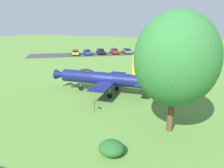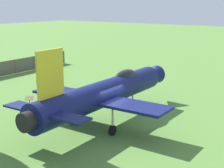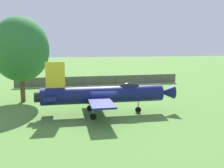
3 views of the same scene
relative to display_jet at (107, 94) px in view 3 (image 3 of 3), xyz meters
name	(u,v)px [view 3 (image 3 of 3)]	position (x,y,z in m)	size (l,w,h in m)	color
ground_plane	(103,114)	(-0.01, 0.36, -2.06)	(200.00, 200.00, 0.00)	#568438
display_jet	(107,94)	(0.00, 0.00, 0.00)	(9.39, 13.97, 5.31)	#111951
shade_tree	(20,49)	(7.05, 9.28, 4.24)	(6.91, 6.66, 10.11)	brown
perimeter_fence	(100,80)	(17.34, -1.18, -1.20)	(1.34, 27.11, 1.61)	#4C4238
shrub_near_fence	(56,89)	(12.01, 5.66, -1.52)	(1.69, 1.89, 1.06)	#235B26
info_plaque	(88,95)	(5.76, 1.46, -1.20)	(0.72, 0.68, 1.14)	#333333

